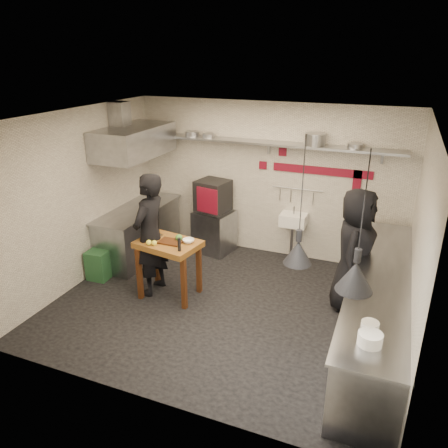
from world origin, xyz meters
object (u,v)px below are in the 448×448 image
at_px(oven_stand, 214,231).
at_px(green_bin, 99,264).
at_px(prep_table, 169,269).
at_px(chef_left, 150,235).
at_px(chef_right, 355,251).
at_px(combi_oven, 213,196).

height_order(oven_stand, green_bin, oven_stand).
bearing_deg(prep_table, chef_left, -173.72).
height_order(green_bin, chef_left, chef_left).
xyz_separation_m(green_bin, chef_right, (4.02, 0.67, 0.68)).
distance_m(prep_table, chef_left, 0.60).
distance_m(oven_stand, green_bin, 2.21).
height_order(oven_stand, chef_left, chef_left).
relative_size(oven_stand, combi_oven, 1.38).
distance_m(combi_oven, chef_right, 2.92).
xyz_separation_m(oven_stand, combi_oven, (-0.04, 0.04, 0.69)).
distance_m(oven_stand, combi_oven, 0.69).
bearing_deg(green_bin, oven_stand, 51.77).
relative_size(chef_left, chef_right, 1.05).
xyz_separation_m(oven_stand, chef_left, (-0.31, -1.76, 0.57)).
height_order(combi_oven, green_bin, combi_oven).
bearing_deg(combi_oven, oven_stand, -37.09).
distance_m(oven_stand, chef_left, 1.88).
height_order(oven_stand, chef_right, chef_right).
height_order(combi_oven, chef_left, chef_left).
relative_size(green_bin, chef_left, 0.26).
bearing_deg(prep_table, chef_right, 24.19).
relative_size(oven_stand, chef_right, 0.43).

